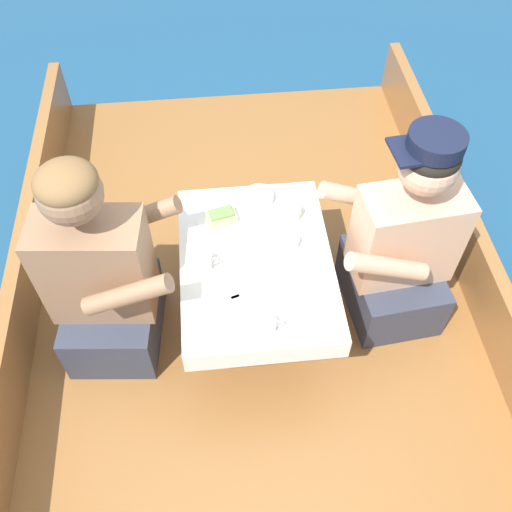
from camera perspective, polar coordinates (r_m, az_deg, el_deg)
name	(u,v)px	position (r m, az deg, el deg)	size (l,w,h in m)	color
ground_plane	(255,350)	(2.90, -0.07, -9.40)	(60.00, 60.00, 0.00)	navy
boat_deck	(255,332)	(2.75, -0.07, -7.63)	(2.06, 3.23, 0.35)	brown
gunwale_port	(19,314)	(2.62, -22.59, -5.34)	(0.06, 3.23, 0.30)	#936033
gunwale_starboard	(479,275)	(2.72, 21.44, -1.74)	(0.06, 3.23, 0.30)	#936033
cockpit_table	(256,267)	(2.26, 0.00, -1.08)	(0.59, 0.81, 0.44)	#B2B2B7
person_port	(102,279)	(2.28, -15.10, -2.28)	(0.55, 0.48, 0.99)	#333847
person_starboard	(401,246)	(2.38, 14.33, 0.99)	(0.55, 0.48, 0.98)	#333847
plate_sandwich	(222,221)	(2.35, -3.46, 3.52)	(0.20, 0.20, 0.01)	silver
plate_bread	(264,290)	(2.13, 0.79, -3.41)	(0.19, 0.19, 0.01)	silver
sandwich	(221,216)	(2.33, -3.49, 3.97)	(0.13, 0.09, 0.05)	#E0BC7F
bowl_port_near	(259,196)	(2.41, 0.33, 6.01)	(0.12, 0.12, 0.04)	silver
bowl_starboard_near	(285,240)	(2.26, 2.89, 1.66)	(0.12, 0.12, 0.04)	silver
coffee_cup_port	(202,262)	(2.18, -5.37, -0.58)	(0.10, 0.07, 0.07)	silver
coffee_cup_starboard	(267,325)	(2.02, 1.12, -6.90)	(0.09, 0.07, 0.05)	silver
tin_can	(293,212)	(2.35, 3.73, 4.44)	(0.07, 0.07, 0.05)	silver
utensil_fork_starboard	(223,301)	(2.11, -3.36, -4.56)	(0.17, 0.07, 0.00)	silver
utensil_knife_port	(301,232)	(2.31, 4.56, 2.45)	(0.08, 0.16, 0.00)	silver
utensil_spoon_port	(249,261)	(2.21, -0.68, -0.50)	(0.14, 0.12, 0.01)	silver
utensil_knife_starboard	(285,313)	(2.08, 2.95, -5.71)	(0.15, 0.10, 0.00)	silver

